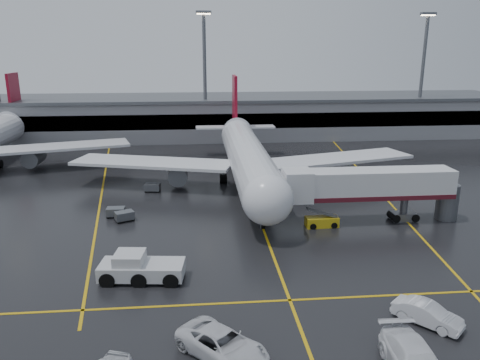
{
  "coord_description": "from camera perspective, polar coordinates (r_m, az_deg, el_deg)",
  "views": [
    {
      "loc": [
        -6.73,
        -53.56,
        18.68
      ],
      "look_at": [
        -2.0,
        -2.0,
        4.0
      ],
      "focal_mm": 35.1,
      "sensor_mm": 36.0,
      "label": 1
    }
  ],
  "objects": [
    {
      "name": "ground",
      "position": [
        57.12,
        1.82,
        -3.27
      ],
      "size": [
        220.0,
        220.0,
        0.0
      ],
      "primitive_type": "plane",
      "color": "black",
      "rests_on": "ground"
    },
    {
      "name": "apron_line_centre",
      "position": [
        57.12,
        1.82,
        -3.26
      ],
      "size": [
        0.25,
        90.0,
        0.02
      ],
      "primitive_type": "cube",
      "color": "gold",
      "rests_on": "ground"
    },
    {
      "name": "apron_line_stop",
      "position": [
        37.28,
        6.07,
        -14.32
      ],
      "size": [
        60.0,
        0.25,
        0.02
      ],
      "primitive_type": "cube",
      "color": "gold",
      "rests_on": "ground"
    },
    {
      "name": "apron_line_left",
      "position": [
        67.56,
        -16.36,
        -0.87
      ],
      "size": [
        9.99,
        69.35,
        0.02
      ],
      "primitive_type": "cube",
      "rotation": [
        0.0,
        0.0,
        0.14
      ],
      "color": "gold",
      "rests_on": "ground"
    },
    {
      "name": "apron_line_right",
      "position": [
        70.71,
        15.44,
        -0.06
      ],
      "size": [
        7.57,
        69.64,
        0.02
      ],
      "primitive_type": "cube",
      "rotation": [
        0.0,
        0.0,
        -0.1
      ],
      "color": "gold",
      "rests_on": "ground"
    },
    {
      "name": "terminal",
      "position": [
        102.72,
        -1.45,
        7.79
      ],
      "size": [
        122.0,
        19.0,
        8.6
      ],
      "color": "gray",
      "rests_on": "ground"
    },
    {
      "name": "light_mast_mid",
      "position": [
        95.67,
        -4.32,
        13.27
      ],
      "size": [
        3.0,
        1.2,
        25.45
      ],
      "color": "#595B60",
      "rests_on": "ground"
    },
    {
      "name": "light_mast_right",
      "position": [
        106.46,
        21.33,
        12.52
      ],
      "size": [
        3.0,
        1.2,
        25.45
      ],
      "color": "#595B60",
      "rests_on": "ground"
    },
    {
      "name": "main_airliner",
      "position": [
        65.24,
        0.81,
        3.01
      ],
      "size": [
        48.8,
        45.6,
        14.1
      ],
      "color": "silver",
      "rests_on": "ground"
    },
    {
      "name": "jet_bridge",
      "position": [
        53.15,
        15.47,
        -0.87
      ],
      "size": [
        19.9,
        3.4,
        6.05
      ],
      "color": "silver",
      "rests_on": "ground"
    },
    {
      "name": "pushback_tractor",
      "position": [
        40.47,
        -12.1,
        -10.48
      ],
      "size": [
        7.19,
        3.64,
        2.48
      ],
      "color": "silver",
      "rests_on": "ground"
    },
    {
      "name": "belt_loader",
      "position": [
        51.58,
        9.91,
        -5.0
      ],
      "size": [
        3.57,
        1.8,
        2.22
      ],
      "color": "gold",
      "rests_on": "ground"
    },
    {
      "name": "service_van_a",
      "position": [
        30.9,
        -2.16,
        -19.37
      ],
      "size": [
        6.47,
        6.58,
        1.76
      ],
      "primitive_type": "imported",
      "rotation": [
        0.0,
        0.0,
        0.76
      ],
      "color": "silver",
      "rests_on": "ground"
    },
    {
      "name": "service_van_c",
      "position": [
        36.4,
        21.8,
        -14.88
      ],
      "size": [
        4.42,
        4.61,
        1.56
      ],
      "primitive_type": "imported",
      "rotation": [
        0.0,
        0.0,
        0.74
      ],
      "color": "silver",
      "rests_on": "ground"
    },
    {
      "name": "baggage_cart_a",
      "position": [
        53.88,
        -13.88,
        -4.23
      ],
      "size": [
        2.36,
        2.01,
        1.12
      ],
      "color": "#595B60",
      "rests_on": "ground"
    },
    {
      "name": "baggage_cart_b",
      "position": [
        55.4,
        -14.87,
        -3.74
      ],
      "size": [
        2.02,
        1.33,
        1.12
      ],
      "color": "#595B60",
      "rests_on": "ground"
    },
    {
      "name": "baggage_cart_c",
      "position": [
        63.92,
        -10.59,
        -0.85
      ],
      "size": [
        2.15,
        1.54,
        1.12
      ],
      "color": "#595B60",
      "rests_on": "ground"
    }
  ]
}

